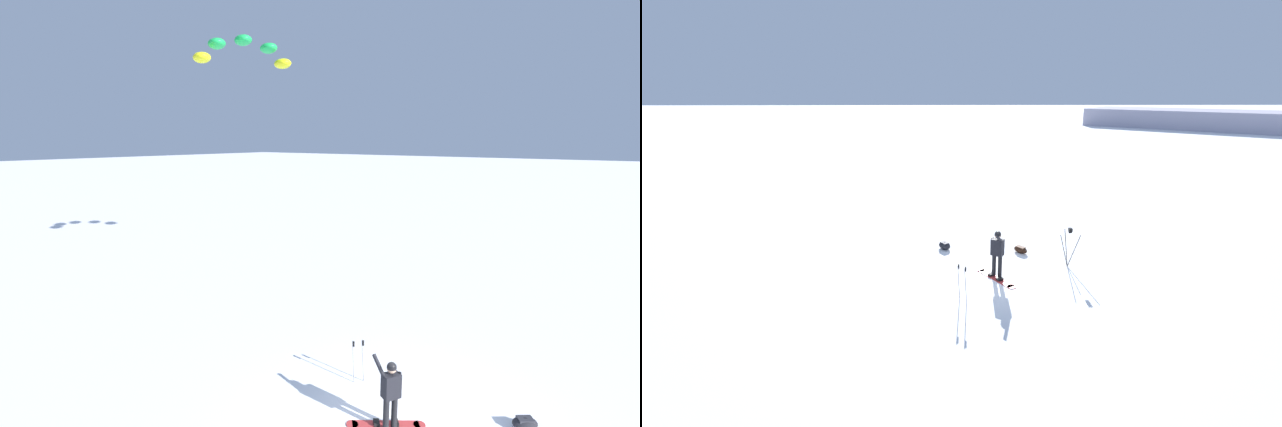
{
  "view_description": "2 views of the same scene",
  "coord_description": "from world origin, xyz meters",
  "views": [
    {
      "loc": [
        7.87,
        3.64,
        6.54
      ],
      "look_at": [
        -2.02,
        -3.69,
        4.33
      ],
      "focal_mm": 23.18,
      "sensor_mm": 36.0,
      "label": 1
    },
    {
      "loc": [
        -1.3,
        -12.25,
        6.11
      ],
      "look_at": [
        -1.09,
        -1.97,
        2.86
      ],
      "focal_mm": 22.16,
      "sensor_mm": 36.0,
      "label": 2
    }
  ],
  "objects": [
    {
      "name": "snowboard",
      "position": [
        0.08,
        -0.23,
        0.02
      ],
      "size": [
        1.2,
        1.55,
        0.1
      ],
      "color": "#B23333",
      "rests_on": "ground_plane"
    },
    {
      "name": "ground_plane",
      "position": [
        0.0,
        0.0,
        0.0
      ],
      "size": [
        300.0,
        300.0,
        0.0
      ],
      "primitive_type": "plane",
      "color": "white"
    },
    {
      "name": "gear_bag_small",
      "position": [
        -1.7,
        2.39,
        0.15
      ],
      "size": [
        0.65,
        0.68,
        0.28
      ],
      "color": "black",
      "rests_on": "ground_plane"
    },
    {
      "name": "snowboarder",
      "position": [
        0.12,
        -0.11,
        1.0
      ],
      "size": [
        0.48,
        0.76,
        1.67
      ],
      "color": "black",
      "rests_on": "ground_plane"
    },
    {
      "name": "ski_poles",
      "position": [
        -1.08,
        -1.69,
        0.77
      ],
      "size": [
        0.29,
        0.32,
        1.16
      ],
      "color": "gray",
      "rests_on": "ground_plane"
    },
    {
      "name": "traction_kite",
      "position": [
        -5.95,
        -10.92,
        10.51
      ],
      "size": [
        4.47,
        3.27,
        1.33
      ],
      "color": "yellow"
    }
  ]
}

